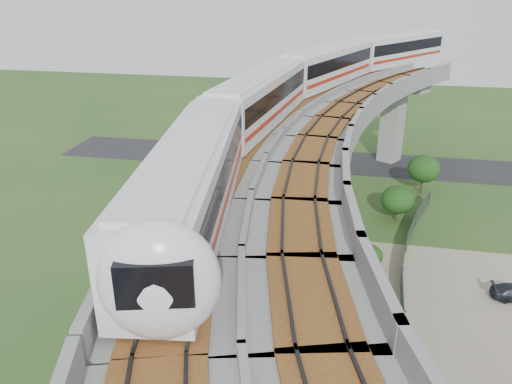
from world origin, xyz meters
TOP-DOWN VIEW (x-y plane):
  - ground at (0.00, 0.00)m, footprint 160.00×160.00m
  - dirt_lot at (14.00, -2.00)m, footprint 18.00×26.00m
  - asphalt_road at (0.00, 30.00)m, footprint 60.00×8.00m
  - viaduct at (3.84, 0.00)m, footprint 19.58×73.98m
  - metro_train at (1.92, 13.61)m, footprint 18.81×59.66m
  - fence at (9.75, 0.00)m, footprint 3.87×38.73m
  - tree_0 at (11.82, 22.30)m, footprint 3.15×3.15m
  - tree_1 at (8.96, 15.61)m, footprint 2.89×2.89m
  - tree_2 at (6.45, 5.92)m, footprint 1.88×1.88m
  - tree_3 at (7.08, -0.29)m, footprint 1.81×1.81m

SIDE VIEW (x-z plane):
  - ground at x=0.00m, z-range 0.00..0.00m
  - asphalt_road at x=0.00m, z-range 0.00..0.03m
  - dirt_lot at x=14.00m, z-range 0.00..0.04m
  - fence at x=9.75m, z-range 0.00..1.50m
  - tree_2 at x=6.45m, z-range 0.40..2.82m
  - tree_1 at x=8.96m, z-range 0.36..3.54m
  - tree_3 at x=7.08m, z-range 0.63..3.46m
  - tree_0 at x=11.82m, z-range 0.63..4.59m
  - viaduct at x=3.84m, z-range 3.35..14.75m
  - metro_train at x=1.92m, z-range 10.49..14.13m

